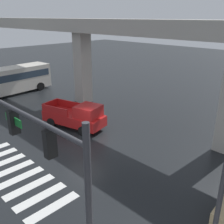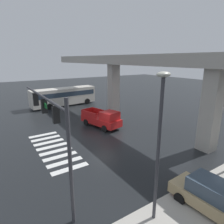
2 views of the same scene
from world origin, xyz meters
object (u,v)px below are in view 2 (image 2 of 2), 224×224
Objects in this scene: pickup_truck at (103,119)px; sedan_tan at (213,197)px; fire_hydrant at (176,192)px; city_bus at (64,96)px; street_lamp_near_corner at (159,134)px; traffic_signal_mast at (51,120)px.

pickup_truck is 1.23× the size of sedan_tan.
city_bus is at bearing 174.33° from fire_hydrant.
street_lamp_near_corner is 8.52× the size of fire_hydrant.
fire_hydrant is at bearing 52.20° from traffic_signal_mast.
city_bus is at bearing 159.25° from traffic_signal_mast.
street_lamp_near_corner is at bearing -112.58° from sedan_tan.
pickup_truck is at bearing 168.59° from fire_hydrant.
pickup_truck is 12.93m from city_bus.
fire_hydrant is (4.28, 5.52, -4.13)m from traffic_signal_mast.
fire_hydrant is at bearing -5.67° from city_bus.
sedan_tan is at bearing 25.43° from fire_hydrant.
city_bus is at bearing 169.74° from street_lamp_near_corner.
pickup_truck is 14.37m from sedan_tan.
city_bus is 1.26× the size of traffic_signal_mast.
street_lamp_near_corner reaches higher than pickup_truck.
fire_hydrant is at bearing -154.57° from sedan_tan.
pickup_truck is at bearing 136.00° from traffic_signal_mast.
pickup_truck is 0.75× the size of street_lamp_near_corner.
street_lamp_near_corner is at bearing -10.26° from city_bus.
street_lamp_near_corner reaches higher than fire_hydrant.
street_lamp_near_corner is at bearing 35.69° from traffic_signal_mast.
city_bus is 22.92m from traffic_signal_mast.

